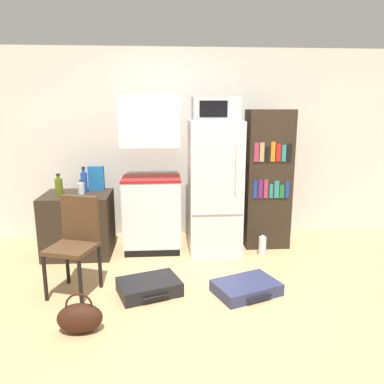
{
  "coord_description": "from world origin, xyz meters",
  "views": [
    {
      "loc": [
        -0.3,
        -3.13,
        1.76
      ],
      "look_at": [
        -0.02,
        0.85,
        0.85
      ],
      "focal_mm": 35.0,
      "sensor_mm": 36.0,
      "label": 1
    }
  ],
  "objects_px": {
    "bottle_clear_short": "(81,188)",
    "cereal_box": "(96,178)",
    "kitchen_hutch": "(151,182)",
    "suitcase_small_flat": "(149,287)",
    "bottle_olive_oil": "(59,186)",
    "suitcase_large_flat": "(246,288)",
    "handbag": "(80,318)",
    "bookshelf": "(267,180)",
    "side_table": "(79,224)",
    "water_bottle_front": "(262,245)",
    "bottle_blue_soda": "(84,181)",
    "chair": "(76,236)",
    "microwave": "(216,109)",
    "refrigerator": "(214,187)"
  },
  "relations": [
    {
      "from": "microwave",
      "to": "bottle_blue_soda",
      "type": "height_order",
      "value": "microwave"
    },
    {
      "from": "bottle_olive_oil",
      "to": "handbag",
      "type": "height_order",
      "value": "bottle_olive_oil"
    },
    {
      "from": "bottle_blue_soda",
      "to": "handbag",
      "type": "distance_m",
      "value": 1.96
    },
    {
      "from": "refrigerator",
      "to": "suitcase_large_flat",
      "type": "xyz_separation_m",
      "value": [
        0.17,
        -1.16,
        -0.75
      ]
    },
    {
      "from": "kitchen_hutch",
      "to": "bottle_clear_short",
      "type": "distance_m",
      "value": 0.83
    },
    {
      "from": "water_bottle_front",
      "to": "refrigerator",
      "type": "bearing_deg",
      "value": 160.16
    },
    {
      "from": "refrigerator",
      "to": "water_bottle_front",
      "type": "xyz_separation_m",
      "value": [
        0.57,
        -0.21,
        -0.68
      ]
    },
    {
      "from": "suitcase_large_flat",
      "to": "water_bottle_front",
      "type": "height_order",
      "value": "water_bottle_front"
    },
    {
      "from": "cereal_box",
      "to": "suitcase_small_flat",
      "type": "height_order",
      "value": "cereal_box"
    },
    {
      "from": "microwave",
      "to": "bottle_clear_short",
      "type": "relative_size",
      "value": 3.23
    },
    {
      "from": "suitcase_small_flat",
      "to": "handbag",
      "type": "height_order",
      "value": "handbag"
    },
    {
      "from": "handbag",
      "to": "chair",
      "type": "bearing_deg",
      "value": 102.74
    },
    {
      "from": "microwave",
      "to": "suitcase_small_flat",
      "type": "height_order",
      "value": "microwave"
    },
    {
      "from": "bottle_olive_oil",
      "to": "suitcase_large_flat",
      "type": "bearing_deg",
      "value": -28.92
    },
    {
      "from": "water_bottle_front",
      "to": "bottle_olive_oil",
      "type": "bearing_deg",
      "value": 176.29
    },
    {
      "from": "refrigerator",
      "to": "bottle_clear_short",
      "type": "height_order",
      "value": "refrigerator"
    },
    {
      "from": "bottle_olive_oil",
      "to": "handbag",
      "type": "distance_m",
      "value": 1.88
    },
    {
      "from": "microwave",
      "to": "bottle_blue_soda",
      "type": "relative_size",
      "value": 1.76
    },
    {
      "from": "suitcase_small_flat",
      "to": "water_bottle_front",
      "type": "height_order",
      "value": "water_bottle_front"
    },
    {
      "from": "handbag",
      "to": "water_bottle_front",
      "type": "height_order",
      "value": "handbag"
    },
    {
      "from": "kitchen_hutch",
      "to": "suitcase_large_flat",
      "type": "bearing_deg",
      "value": -52.55
    },
    {
      "from": "refrigerator",
      "to": "water_bottle_front",
      "type": "height_order",
      "value": "refrigerator"
    },
    {
      "from": "refrigerator",
      "to": "suitcase_small_flat",
      "type": "bearing_deg",
      "value": -125.03
    },
    {
      "from": "bottle_clear_short",
      "to": "cereal_box",
      "type": "distance_m",
      "value": 0.26
    },
    {
      "from": "kitchen_hutch",
      "to": "water_bottle_front",
      "type": "height_order",
      "value": "kitchen_hutch"
    },
    {
      "from": "bookshelf",
      "to": "suitcase_large_flat",
      "type": "height_order",
      "value": "bookshelf"
    },
    {
      "from": "bottle_blue_soda",
      "to": "water_bottle_front",
      "type": "bearing_deg",
      "value": -7.99
    },
    {
      "from": "kitchen_hutch",
      "to": "water_bottle_front",
      "type": "bearing_deg",
      "value": -11.29
    },
    {
      "from": "side_table",
      "to": "kitchen_hutch",
      "type": "relative_size",
      "value": 0.42
    },
    {
      "from": "bottle_blue_soda",
      "to": "chair",
      "type": "height_order",
      "value": "bottle_blue_soda"
    },
    {
      "from": "kitchen_hutch",
      "to": "suitcase_small_flat",
      "type": "distance_m",
      "value": 1.4
    },
    {
      "from": "suitcase_large_flat",
      "to": "handbag",
      "type": "distance_m",
      "value": 1.55
    },
    {
      "from": "side_table",
      "to": "bottle_clear_short",
      "type": "height_order",
      "value": "bottle_clear_short"
    },
    {
      "from": "bottle_clear_short",
      "to": "suitcase_large_flat",
      "type": "relative_size",
      "value": 0.24
    },
    {
      "from": "bookshelf",
      "to": "cereal_box",
      "type": "distance_m",
      "value": 2.14
    },
    {
      "from": "microwave",
      "to": "suitcase_large_flat",
      "type": "bearing_deg",
      "value": -81.71
    },
    {
      "from": "kitchen_hutch",
      "to": "refrigerator",
      "type": "xyz_separation_m",
      "value": [
        0.77,
        -0.06,
        -0.06
      ]
    },
    {
      "from": "kitchen_hutch",
      "to": "suitcase_small_flat",
      "type": "relative_size",
      "value": 2.84
    },
    {
      "from": "side_table",
      "to": "chair",
      "type": "distance_m",
      "value": 0.99
    },
    {
      "from": "kitchen_hutch",
      "to": "chair",
      "type": "xyz_separation_m",
      "value": [
        -0.69,
        -1.02,
        -0.31
      ]
    },
    {
      "from": "suitcase_large_flat",
      "to": "handbag",
      "type": "xyz_separation_m",
      "value": [
        -1.46,
        -0.53,
        0.07
      ]
    },
    {
      "from": "bookshelf",
      "to": "suitcase_small_flat",
      "type": "bearing_deg",
      "value": -140.06
    },
    {
      "from": "bottle_olive_oil",
      "to": "bottle_clear_short",
      "type": "bearing_deg",
      "value": 7.44
    },
    {
      "from": "chair",
      "to": "suitcase_large_flat",
      "type": "distance_m",
      "value": 1.71
    },
    {
      "from": "side_table",
      "to": "water_bottle_front",
      "type": "bearing_deg",
      "value": -4.99
    },
    {
      "from": "refrigerator",
      "to": "microwave",
      "type": "relative_size",
      "value": 2.97
    },
    {
      "from": "microwave",
      "to": "bottle_olive_oil",
      "type": "height_order",
      "value": "microwave"
    },
    {
      "from": "kitchen_hutch",
      "to": "suitcase_large_flat",
      "type": "xyz_separation_m",
      "value": [
        0.93,
        -1.22,
        -0.81
      ]
    },
    {
      "from": "kitchen_hutch",
      "to": "bookshelf",
      "type": "xyz_separation_m",
      "value": [
        1.46,
        0.06,
        0.0
      ]
    },
    {
      "from": "cereal_box",
      "to": "handbag",
      "type": "height_order",
      "value": "cereal_box"
    }
  ]
}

